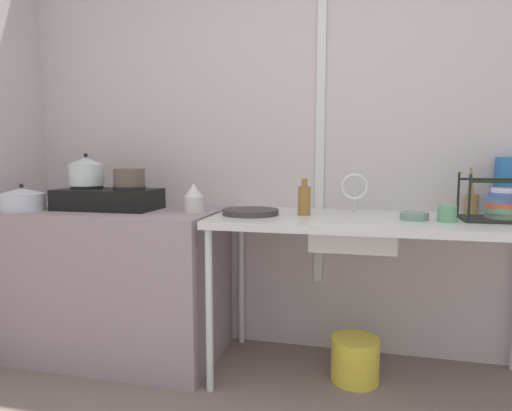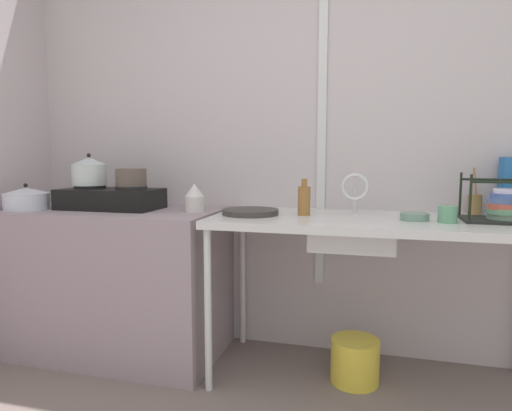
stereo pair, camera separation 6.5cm
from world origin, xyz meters
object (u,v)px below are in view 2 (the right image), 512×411
pot_on_right_burner (131,177)px  cup_by_rack (448,214)px  frying_pan (250,212)px  utensil_jar (475,204)px  pot_on_left_burner (89,171)px  faucet (355,189)px  sink_basin (353,233)px  dish_rack (505,208)px  bottle_by_sink (304,200)px  pot_beside_stove (26,198)px  stove (111,198)px  percolator (194,198)px  small_bowl_on_drainboard (415,217)px  bucket_on_floor (355,361)px

pot_on_right_burner → cup_by_rack: pot_on_right_burner is taller
frying_pan → utensil_jar: size_ratio=1.20×
pot_on_left_burner → faucet: size_ratio=0.93×
sink_basin → dish_rack: dish_rack is taller
bottle_by_sink → pot_beside_stove: bearing=-173.8°
pot_on_left_burner → cup_by_rack: pot_on_left_burner is taller
frying_pan → cup_by_rack: bearing=-2.2°
stove → percolator: percolator is taller
dish_rack → small_bowl_on_drainboard: bearing=-170.9°
stove → utensil_jar: utensil_jar is taller
pot_on_right_burner → small_bowl_on_drainboard: (1.55, -0.03, -0.17)m
bottle_by_sink → pot_on_right_burner: bearing=-179.3°
bucket_on_floor → cup_by_rack: bearing=-6.5°
pot_on_right_burner → pot_beside_stove: pot_on_right_burner is taller
pot_beside_stove → utensil_jar: bearing=10.2°
faucet → pot_on_right_burner: bearing=-174.4°
percolator → bottle_by_sink: 0.62m
cup_by_rack → utensil_jar: size_ratio=0.35×
sink_basin → dish_rack: 0.71m
faucet → cup_by_rack: (0.43, -0.20, -0.10)m
sink_basin → small_bowl_on_drainboard: size_ratio=2.99×
pot_beside_stove → percolator: bearing=9.7°
frying_pan → small_bowl_on_drainboard: (0.82, 0.00, 0.00)m
cup_by_rack → small_bowl_on_drainboard: 0.15m
cup_by_rack → utensil_jar: 0.40m
small_bowl_on_drainboard → pot_on_right_burner: bearing=178.9°
cup_by_rack → pot_on_left_burner: bearing=177.9°
faucet → small_bowl_on_drainboard: (0.29, -0.15, -0.12)m
pot_beside_stove → dish_rack: bearing=4.4°
cup_by_rack → bucket_on_floor: size_ratio=0.35×
percolator → bottle_by_sink: size_ratio=0.82×
pot_beside_stove → cup_by_rack: 2.28m
percolator → small_bowl_on_drainboard: percolator is taller
bottle_by_sink → frying_pan: bearing=-170.4°
bucket_on_floor → stove: bearing=178.9°
percolator → small_bowl_on_drainboard: (1.16, -0.04, -0.06)m
sink_basin → cup_by_rack: 0.45m
stove → faucet: bearing=5.0°
frying_pan → cup_by_rack: cup_by_rack is taller
percolator → dish_rack: (1.57, 0.03, -0.01)m
faucet → pot_on_left_burner: bearing=-175.4°
stove → faucet: (1.40, 0.12, 0.07)m
bucket_on_floor → bottle_by_sink: bearing=172.1°
percolator → faucet: (0.87, 0.12, 0.06)m
faucet → frying_pan: faucet is taller
percolator → bottle_by_sink: (0.62, 0.01, 0.00)m
pot_on_left_burner → bottle_by_sink: bearing=0.6°
stove → bottle_by_sink: bottle_by_sink is taller
percolator → cup_by_rack: percolator is taller
stove → sink_basin: bearing=-1.5°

